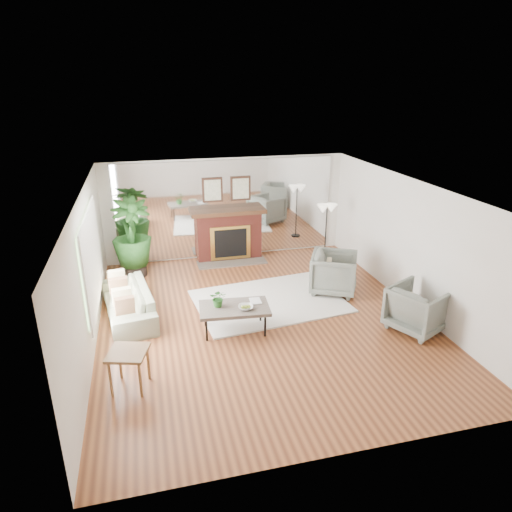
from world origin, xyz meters
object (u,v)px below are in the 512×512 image
object	(u,v)px
coffee_table	(234,309)
armchair_back	(334,273)
armchair_front	(418,309)
fireplace	(229,234)
sofa	(128,302)
floor_lamp	(327,213)
side_table	(128,357)
potted_ficus	(132,235)

from	to	relation	value
coffee_table	armchair_back	distance (m)	2.63
armchair_front	fireplace	bearing A→B (deg)	5.33
coffee_table	sofa	world-z (taller)	sofa
floor_lamp	armchair_back	bearing A→B (deg)	-105.49
sofa	floor_lamp	world-z (taller)	floor_lamp
sofa	side_table	bearing A→B (deg)	-7.18
potted_ficus	floor_lamp	xyz separation A→B (m)	(4.54, -0.37, 0.30)
sofa	armchair_back	distance (m)	4.23
sofa	armchair_front	xyz separation A→B (m)	(5.05, -1.78, 0.12)
fireplace	sofa	world-z (taller)	fireplace
coffee_table	armchair_back	size ratio (longest dim) A/B	1.37
fireplace	armchair_front	world-z (taller)	fireplace
armchair_back	floor_lamp	bearing A→B (deg)	11.71
coffee_table	armchair_front	xyz separation A→B (m)	(3.20, -0.73, -0.04)
fireplace	floor_lamp	bearing A→B (deg)	-22.10
fireplace	floor_lamp	world-z (taller)	fireplace
fireplace	potted_ficus	bearing A→B (deg)	-167.22
fireplace	coffee_table	xyz separation A→B (m)	(-0.60, -3.58, -0.21)
fireplace	potted_ficus	xyz separation A→B (m)	(-2.32, -0.53, 0.32)
fireplace	armchair_front	size ratio (longest dim) A/B	2.24
armchair_front	potted_ficus	size ratio (longest dim) A/B	0.50
armchair_front	coffee_table	bearing A→B (deg)	51.37
armchair_back	coffee_table	bearing A→B (deg)	142.24
coffee_table	side_table	world-z (taller)	side_table
armchair_front	floor_lamp	size ratio (longest dim) A/B	0.61
fireplace	side_table	xyz separation A→B (m)	(-2.41, -4.79, -0.15)
coffee_table	floor_lamp	world-z (taller)	floor_lamp
sofa	armchair_front	size ratio (longest dim) A/B	2.21
sofa	armchair_back	world-z (taller)	armchair_back
potted_ficus	sofa	bearing A→B (deg)	-93.59
armchair_back	armchair_front	world-z (taller)	armchair_back
fireplace	floor_lamp	xyz separation A→B (m)	(2.21, -0.90, 0.62)
side_table	fireplace	bearing A→B (deg)	63.31
coffee_table	potted_ficus	xyz separation A→B (m)	(-1.72, 3.05, 0.52)
sofa	potted_ficus	distance (m)	2.12
armchair_front	side_table	bearing A→B (deg)	69.68
coffee_table	armchair_front	distance (m)	3.28
fireplace	armchair_back	distance (m)	3.05
coffee_table	potted_ficus	size ratio (longest dim) A/B	0.71
armchair_back	side_table	world-z (taller)	armchair_back
sofa	side_table	world-z (taller)	side_table
armchair_back	floor_lamp	world-z (taller)	floor_lamp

